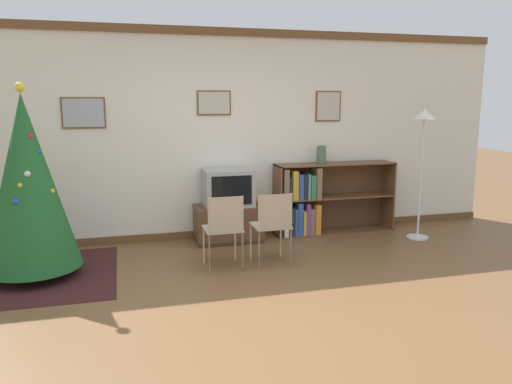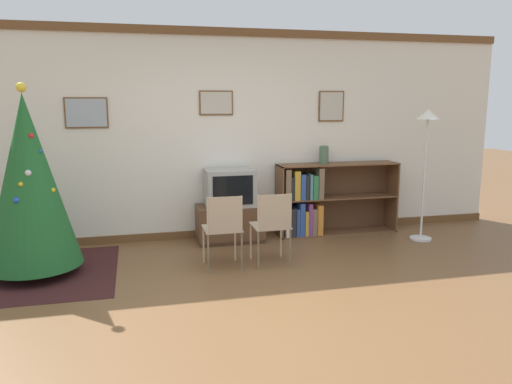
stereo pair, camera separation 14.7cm
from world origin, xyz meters
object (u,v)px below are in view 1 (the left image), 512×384
(tv_console, at_px, (228,223))
(folding_chair_right, at_px, (273,224))
(television, at_px, (228,188))
(vase, at_px, (321,154))
(standing_lamp, at_px, (423,140))
(folding_chair_left, at_px, (224,227))
(bookshelf, at_px, (314,200))
(christmas_tree, at_px, (28,183))

(tv_console, height_order, folding_chair_right, folding_chair_right)
(tv_console, relative_size, television, 1.38)
(vase, height_order, standing_lamp, standing_lamp)
(television, bearing_deg, folding_chair_left, -104.41)
(bookshelf, relative_size, standing_lamp, 0.99)
(tv_console, distance_m, standing_lamp, 2.72)
(christmas_tree, height_order, folding_chair_right, christmas_tree)
(tv_console, distance_m, folding_chair_right, 1.12)
(tv_console, bearing_deg, folding_chair_right, -75.62)
(christmas_tree, xyz_separation_m, standing_lamp, (4.66, 0.23, 0.31))
(folding_chair_right, distance_m, standing_lamp, 2.39)
(folding_chair_left, xyz_separation_m, folding_chair_right, (0.54, 0.00, 0.00))
(tv_console, relative_size, bookshelf, 0.51)
(television, bearing_deg, christmas_tree, -161.28)
(folding_chair_left, bearing_deg, tv_console, 75.62)
(television, bearing_deg, vase, 4.90)
(television, xyz_separation_m, folding_chair_left, (-0.27, -1.06, -0.24))
(television, xyz_separation_m, folding_chair_right, (0.27, -1.06, -0.24))
(television, xyz_separation_m, vase, (1.31, 0.11, 0.38))
(tv_console, xyz_separation_m, bookshelf, (1.21, 0.06, 0.22))
(christmas_tree, relative_size, folding_chair_right, 2.40)
(folding_chair_left, xyz_separation_m, standing_lamp, (2.72, 0.54, 0.82))
(folding_chair_right, bearing_deg, vase, 48.24)
(christmas_tree, distance_m, television, 2.35)
(bookshelf, distance_m, vase, 0.63)
(standing_lamp, bearing_deg, television, 168.06)
(folding_chair_left, height_order, folding_chair_right, same)
(folding_chair_left, bearing_deg, television, 75.59)
(television, xyz_separation_m, bookshelf, (1.21, 0.07, -0.25))
(christmas_tree, relative_size, bookshelf, 1.18)
(christmas_tree, relative_size, tv_console, 2.33)
(television, distance_m, bookshelf, 1.23)
(vase, bearing_deg, christmas_tree, -166.26)
(tv_console, relative_size, standing_lamp, 0.50)
(tv_console, height_order, vase, vase)
(christmas_tree, height_order, bookshelf, christmas_tree)
(vase, bearing_deg, folding_chair_right, -131.76)
(tv_console, xyz_separation_m, folding_chair_right, (0.27, -1.06, 0.23))
(folding_chair_right, bearing_deg, tv_console, 104.38)
(christmas_tree, distance_m, folding_chair_left, 2.03)
(television, relative_size, folding_chair_left, 0.75)
(tv_console, xyz_separation_m, standing_lamp, (2.45, -0.52, 1.06))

